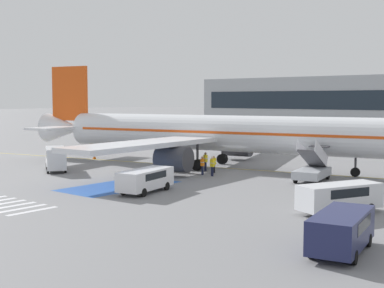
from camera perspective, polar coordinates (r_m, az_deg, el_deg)
ground_plane at (r=52.77m, az=4.66°, el=-2.83°), size 600.00×600.00×0.00m
apron_leadline_yellow at (r=54.47m, az=3.61°, el=-2.58°), size 79.04×16.77×0.01m
apron_stand_patch_blue at (r=43.75m, az=-7.71°, el=-4.45°), size 4.93×9.78×0.01m
apron_walkway_bar_3 at (r=38.30m, az=-19.63°, el=-6.03°), size 0.44×3.60×0.01m
apron_walkway_bar_4 at (r=37.28m, az=-18.69°, el=-6.29°), size 0.44×3.60×0.01m
apron_walkway_bar_5 at (r=36.28m, az=-17.69°, el=-6.57°), size 0.44×3.60×0.01m
apron_walkway_bar_6 at (r=35.29m, az=-16.64°, el=-6.86°), size 0.44×3.60×0.01m
airliner at (r=54.43m, az=2.94°, el=1.12°), size 45.93×36.03×10.83m
boarding_stairs_forward at (r=46.86m, az=12.70°, el=-2.73°), size 3.14×5.51×3.71m
fuel_tanker at (r=80.30m, az=9.57°, el=1.09°), size 10.89×2.96×3.63m
service_van_0 at (r=40.36m, az=-4.98°, el=-3.68°), size 2.91×5.52×1.74m
service_van_1 at (r=53.72m, az=-14.34°, el=-1.37°), size 5.16×4.23×2.29m
service_van_2 at (r=25.68m, az=15.66°, el=-8.65°), size 2.94×5.36×1.86m
service_van_3 at (r=34.16m, az=15.47°, el=-5.31°), size 3.91×5.69×1.84m
ground_crew_0 at (r=50.74m, az=2.33°, el=-2.05°), size 0.28×0.45×1.65m
ground_crew_1 at (r=49.47m, az=1.12°, el=-2.16°), size 0.32×0.47×1.74m
ground_crew_2 at (r=48.67m, az=2.17°, el=-2.24°), size 0.47×0.33×1.79m
ground_crew_3 at (r=52.04m, az=1.45°, el=-1.74°), size 0.48×0.35×1.84m
traffic_cone_0 at (r=63.59m, az=-10.37°, el=-1.35°), size 0.45×0.45×0.50m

